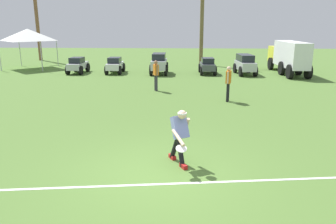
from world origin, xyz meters
The scene contains 15 objects.
ground_plane centered at (0.00, 0.00, 0.00)m, with size 80.00×80.00×0.00m, color #517432.
field_line_paint centered at (0.00, -0.42, 0.00)m, with size 22.96×0.08×0.01m, color white.
frisbee_thrower centered at (0.48, 0.63, 0.80)m, with size 0.55×1.11×1.41m.
frisbee_in_flight centered at (0.52, 0.10, 0.62)m, with size 0.30×0.29×0.11m.
teammate_near_sideline centered at (-0.82, 9.73, 0.94)m, with size 0.32×0.48×1.56m.
teammate_midfield centered at (2.55, 7.50, 0.94)m, with size 0.29×0.49×1.56m.
parked_car_slot_a centered at (-6.78, 15.75, 0.56)m, with size 1.14×2.22×1.10m.
parked_car_slot_b centered at (-4.17, 15.85, 0.56)m, with size 1.10×2.21×1.10m.
parked_car_slot_c centered at (-1.07, 15.63, 0.74)m, with size 1.17×2.35×1.40m.
parked_car_slot_d centered at (2.24, 15.81, 0.56)m, with size 1.13×2.22×1.10m.
parked_car_slot_e centered at (4.76, 15.61, 0.72)m, with size 1.30×2.46×1.34m.
box_truck centered at (7.76, 16.13, 1.23)m, with size 1.50×5.92×2.20m.
palm_tree_far_left centered at (-12.85, 23.78, 4.31)m, with size 3.55×3.11×7.44m.
palm_tree_left_of_centre centered at (2.07, 20.98, 4.31)m, with size 3.33×3.31×7.08m.
event_tent centered at (-11.17, 18.06, 2.53)m, with size 3.23×3.23×2.98m.
Camera 1 is at (0.53, -6.81, 3.35)m, focal length 35.00 mm.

